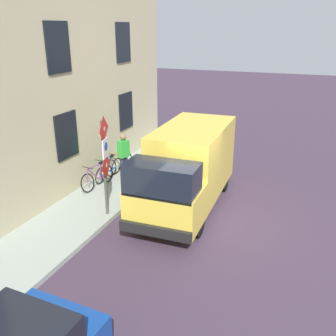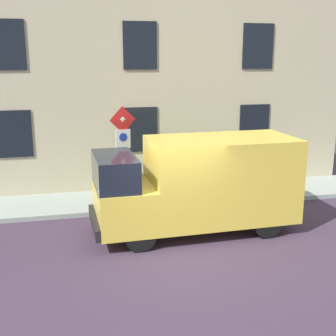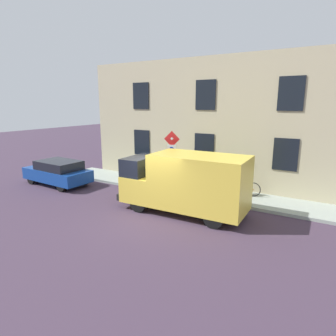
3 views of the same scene
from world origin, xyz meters
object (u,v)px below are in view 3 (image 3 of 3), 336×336
(parked_hatchback, at_px, (58,172))
(bicycle_blue, at_px, (228,184))
(bicycle_orange, at_px, (243,187))
(sign_post_stacked, at_px, (172,155))
(delivery_van, at_px, (186,182))
(bicycle_purple, at_px, (213,182))
(litter_bin, at_px, (211,188))
(pedestrian, at_px, (231,176))

(parked_hatchback, distance_m, bicycle_blue, 9.35)
(bicycle_blue, bearing_deg, bicycle_orange, -177.13)
(parked_hatchback, bearing_deg, sign_post_stacked, -162.11)
(bicycle_blue, bearing_deg, sign_post_stacked, 33.04)
(delivery_van, relative_size, bicycle_purple, 3.14)
(delivery_van, bearing_deg, bicycle_purple, -90.04)
(delivery_van, height_order, bicycle_purple, delivery_van)
(bicycle_orange, height_order, bicycle_purple, same)
(delivery_van, bearing_deg, litter_bin, -100.25)
(delivery_van, relative_size, bicycle_orange, 3.15)
(parked_hatchback, height_order, bicycle_purple, parked_hatchback)
(sign_post_stacked, relative_size, delivery_van, 0.54)
(parked_hatchback, xyz_separation_m, bicycle_blue, (3.18, -8.80, -0.22))
(bicycle_purple, bearing_deg, pedestrian, 162.24)
(sign_post_stacked, relative_size, pedestrian, 1.70)
(sign_post_stacked, relative_size, litter_bin, 3.25)
(bicycle_blue, relative_size, litter_bin, 1.90)
(bicycle_orange, bearing_deg, sign_post_stacked, 31.54)
(delivery_van, xyz_separation_m, bicycle_orange, (3.32, -1.47, -0.82))
(delivery_van, xyz_separation_m, litter_bin, (2.05, -0.31, -0.74))
(sign_post_stacked, distance_m, pedestrian, 3.02)
(delivery_van, bearing_deg, sign_post_stacked, -49.06)
(bicycle_purple, bearing_deg, delivery_van, 99.16)
(bicycle_orange, distance_m, pedestrian, 0.90)
(sign_post_stacked, xyz_separation_m, litter_bin, (0.15, -2.06, -1.42))
(bicycle_purple, bearing_deg, bicycle_orange, -172.54)
(delivery_van, bearing_deg, bicycle_orange, -115.64)
(bicycle_orange, relative_size, bicycle_blue, 1.00)
(bicycle_orange, relative_size, bicycle_purple, 1.00)
(bicycle_purple, distance_m, pedestrian, 1.31)
(sign_post_stacked, height_order, litter_bin, sign_post_stacked)
(parked_hatchback, distance_m, bicycle_purple, 8.62)
(delivery_van, xyz_separation_m, parked_hatchback, (0.14, 8.11, -0.60))
(sign_post_stacked, height_order, delivery_van, sign_post_stacked)
(pedestrian, relative_size, litter_bin, 1.91)
(delivery_van, relative_size, bicycle_blue, 3.14)
(bicycle_blue, distance_m, pedestrian, 0.80)
(delivery_van, bearing_deg, parked_hatchback, -2.76)
(pedestrian, bearing_deg, delivery_van, 178.58)
(pedestrian, bearing_deg, bicycle_blue, 47.01)
(sign_post_stacked, bearing_deg, pedestrian, -71.38)
(litter_bin, bearing_deg, parked_hatchback, 102.74)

